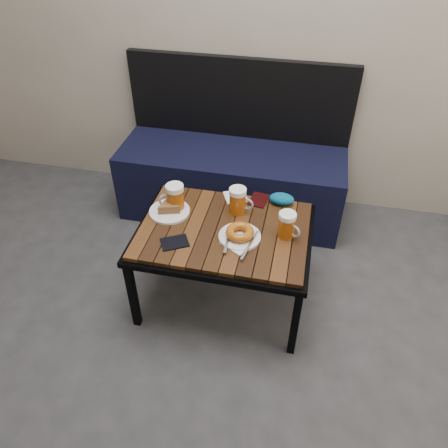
% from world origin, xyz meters
% --- Properties ---
extents(bench, '(1.40, 0.50, 0.95)m').
position_xyz_m(bench, '(-0.03, 1.76, 0.27)').
color(bench, black).
rests_on(bench, ground).
extents(cafe_table, '(0.84, 0.62, 0.47)m').
position_xyz_m(cafe_table, '(0.08, 0.99, 0.43)').
color(cafe_table, black).
rests_on(cafe_table, ground).
extents(beer_mug_left, '(0.14, 0.11, 0.14)m').
position_xyz_m(beer_mug_left, '(-0.19, 1.09, 0.54)').
color(beer_mug_left, '#A84B0D').
rests_on(beer_mug_left, cafe_table).
extents(beer_mug_centre, '(0.13, 0.09, 0.14)m').
position_xyz_m(beer_mug_centre, '(0.12, 1.14, 0.54)').
color(beer_mug_centre, '#A84B0D').
rests_on(beer_mug_centre, cafe_table).
extents(beer_mug_right, '(0.12, 0.11, 0.13)m').
position_xyz_m(beer_mug_right, '(0.38, 1.00, 0.54)').
color(beer_mug_right, '#A84B0D').
rests_on(beer_mug_right, cafe_table).
extents(plate_pie, '(0.20, 0.20, 0.06)m').
position_xyz_m(plate_pie, '(-0.21, 1.06, 0.49)').
color(plate_pie, white).
rests_on(plate_pie, cafe_table).
extents(plate_bagel, '(0.20, 0.26, 0.05)m').
position_xyz_m(plate_bagel, '(0.17, 0.94, 0.49)').
color(plate_bagel, white).
rests_on(plate_bagel, cafe_table).
extents(napkin_left, '(0.15, 0.15, 0.01)m').
position_xyz_m(napkin_left, '(0.09, 1.25, 0.48)').
color(napkin_left, white).
rests_on(napkin_left, cafe_table).
extents(napkin_right, '(0.16, 0.16, 0.01)m').
position_xyz_m(napkin_right, '(0.17, 0.90, 0.48)').
color(napkin_right, white).
rests_on(napkin_right, cafe_table).
extents(passport_navy, '(0.15, 0.14, 0.01)m').
position_xyz_m(passport_navy, '(-0.12, 0.84, 0.47)').
color(passport_navy, black).
rests_on(passport_navy, cafe_table).
extents(passport_burgundy, '(0.11, 0.13, 0.01)m').
position_xyz_m(passport_burgundy, '(0.21, 1.25, 0.47)').
color(passport_burgundy, black).
rests_on(passport_burgundy, cafe_table).
extents(knit_pouch, '(0.13, 0.09, 0.06)m').
position_xyz_m(knit_pouch, '(0.33, 1.25, 0.50)').
color(knit_pouch, '#05498D').
rests_on(knit_pouch, cafe_table).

